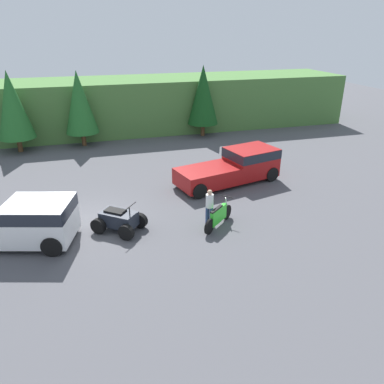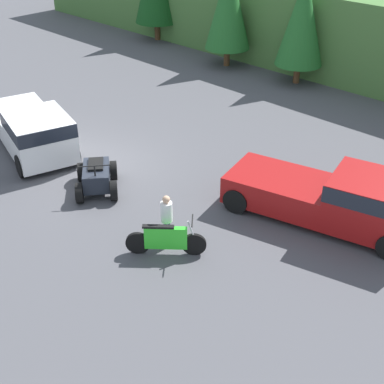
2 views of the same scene
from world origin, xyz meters
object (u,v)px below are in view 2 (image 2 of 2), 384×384
(pickup_truck_red, at_px, (340,197))
(dirt_bike, at_px, (166,240))
(pickup_truck_second, at_px, (33,129))
(quad_atv, at_px, (97,177))
(rider_person, at_px, (167,218))

(pickup_truck_red, xyz_separation_m, dirt_bike, (-2.64, -4.56, -0.46))
(pickup_truck_second, height_order, quad_atv, pickup_truck_second)
(pickup_truck_red, distance_m, quad_atv, 7.75)
(pickup_truck_second, relative_size, quad_atv, 2.45)
(pickup_truck_red, height_order, quad_atv, pickup_truck_red)
(quad_atv, xyz_separation_m, rider_person, (3.83, -0.48, 0.38))
(pickup_truck_red, relative_size, rider_person, 3.78)
(pickup_truck_second, xyz_separation_m, dirt_bike, (8.08, -0.95, -0.46))
(pickup_truck_red, distance_m, pickup_truck_second, 11.31)
(pickup_truck_red, distance_m, dirt_bike, 5.29)
(pickup_truck_red, height_order, pickup_truck_second, same)
(quad_atv, bearing_deg, pickup_truck_second, -143.11)
(pickup_truck_second, height_order, rider_person, pickup_truck_second)
(rider_person, bearing_deg, pickup_truck_red, 3.64)
(rider_person, bearing_deg, dirt_bike, -99.63)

